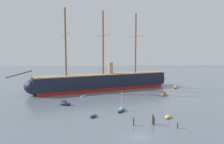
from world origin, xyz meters
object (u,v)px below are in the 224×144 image
motorboat_alongside_stern (165,95)px  dinghy_distant_centre (116,85)px  mooring_piling_left_pair (154,121)px  motorboat_far_right (175,87)px  dinghy_alongside_bow (83,96)px  dinghy_foreground_left (93,116)px  tall_ship (103,81)px  mooring_piling_nearest (153,119)px  sailboat_near_centre (121,110)px  mooring_piling_right_pair (178,126)px  mooring_piling_midwater (134,122)px  seagull_in_flight (118,57)px  dinghy_foreground_right (168,117)px  motorboat_far_left (47,88)px  motorboat_mid_left (65,103)px

motorboat_alongside_stern → dinghy_distant_centre: 30.63m
mooring_piling_left_pair → motorboat_far_right: bearing=64.2°
dinghy_alongside_bow → motorboat_far_right: (40.58, 14.92, 0.22)m
dinghy_foreground_left → dinghy_alongside_bow: 24.82m
tall_ship → mooring_piling_nearest: tall_ship is taller
sailboat_near_centre → mooring_piling_right_pair: (10.92, -13.89, 0.14)m
mooring_piling_right_pair → mooring_piling_midwater: bearing=165.4°
dinghy_alongside_bow → mooring_piling_midwater: size_ratio=1.38×
mooring_piling_right_pair → dinghy_distant_centre: bearing=97.6°
mooring_piling_right_pair → seagull_in_flight: (-11.68, 14.84, 14.66)m
dinghy_distant_centre → seagull_in_flight: seagull_in_flight is taller
motorboat_far_right → mooring_piling_nearest: 51.10m
mooring_piling_nearest → motorboat_far_right: bearing=63.6°
dinghy_foreground_right → dinghy_alongside_bow: size_ratio=1.33×
motorboat_far_right → mooring_piling_nearest: mooring_piling_nearest is taller
dinghy_foreground_left → motorboat_far_left: motorboat_far_left is taller
motorboat_far_right → mooring_piling_right_pair: 51.98m
dinghy_distant_centre → seagull_in_flight: 47.35m
dinghy_alongside_bow → mooring_piling_left_pair: 36.52m
dinghy_distant_centre → mooring_piling_left_pair: mooring_piling_left_pair is taller
motorboat_alongside_stern → mooring_piling_nearest: 33.02m
dinghy_distant_centre → motorboat_alongside_stern: bearing=-58.6°
motorboat_far_left → mooring_piling_left_pair: size_ratio=1.63×
tall_ship → sailboat_near_centre: bearing=-83.6°
motorboat_mid_left → motorboat_far_right: motorboat_mid_left is taller
motorboat_far_left → mooring_piling_right_pair: motorboat_far_left is taller
mooring_piling_nearest → mooring_piling_midwater: mooring_piling_nearest is taller
motorboat_mid_left → tall_ship: bearing=63.0°
motorboat_alongside_stern → seagull_in_flight: (-19.67, -18.62, 14.80)m
dinghy_foreground_left → mooring_piling_right_pair: mooring_piling_right_pair is taller
tall_ship → dinghy_alongside_bow: 16.55m
tall_ship → seagull_in_flight: size_ratio=50.85×
motorboat_far_left → mooring_piling_left_pair: bearing=-54.9°
dinghy_alongside_bow → motorboat_far_left: (-16.81, 17.58, 0.17)m
dinghy_foreground_right → seagull_in_flight: (-11.95, 7.52, 14.92)m
sailboat_near_centre → motorboat_far_right: size_ratio=1.64×
mooring_piling_left_pair → seagull_in_flight: seagull_in_flight is taller
dinghy_alongside_bow → motorboat_alongside_stern: size_ratio=0.71×
motorboat_mid_left → mooring_piling_right_pair: (27.83, -22.34, 0.00)m
motorboat_far_right → mooring_piling_right_pair: size_ratio=2.78×
dinghy_foreground_left → sailboat_near_centre: bearing=30.2°
mooring_piling_right_pair → seagull_in_flight: seagull_in_flight is taller
sailboat_near_centre → dinghy_distant_centre: bearing=86.3°
dinghy_foreground_right → mooring_piling_midwater: 10.85m
mooring_piling_midwater → mooring_piling_left_pair: bearing=-4.7°
dinghy_foreground_right → motorboat_mid_left: (-28.09, 15.02, 0.26)m
dinghy_foreground_right → motorboat_alongside_stern: motorboat_alongside_stern is taller
dinghy_foreground_left → dinghy_alongside_bow: size_ratio=1.20×
sailboat_near_centre → motorboat_mid_left: 18.90m
dinghy_distant_centre → mooring_piling_right_pair: (7.98, -59.59, 0.36)m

